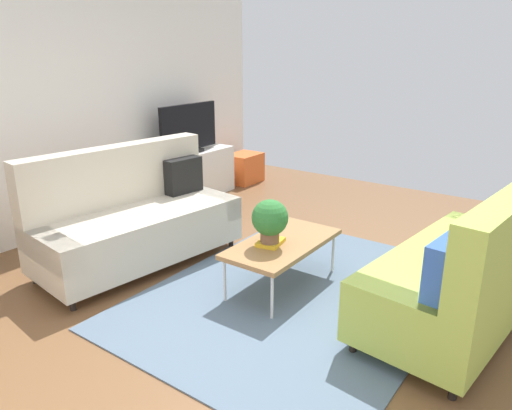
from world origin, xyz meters
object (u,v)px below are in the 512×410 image
vase_0 (153,153)px  bottle_0 (170,151)px  storage_trunk (244,168)px  potted_plant (270,220)px  couch_green (468,270)px  table_book_0 (270,242)px  coffee_table (283,244)px  tv (189,129)px  couch_beige (135,218)px  bottle_1 (175,148)px  tv_console (190,176)px

vase_0 → bottle_0: bearing=-24.9°
storage_trunk → potted_plant: 3.53m
couch_green → table_book_0: (-0.38, 1.47, -0.01)m
coffee_table → tv: tv is taller
table_book_0 → vase_0: bearing=68.4°
couch_beige → vase_0: (1.22, 1.04, 0.28)m
coffee_table → storage_trunk: 3.43m
couch_beige → storage_trunk: 3.05m
storage_trunk → table_book_0: (-2.63, -2.26, 0.22)m
potted_plant → bottle_0: (1.18, 2.33, 0.08)m
table_book_0 → vase_0: (0.95, 2.41, 0.28)m
storage_trunk → potted_plant: (-2.66, -2.27, 0.43)m
couch_beige → table_book_0: couch_beige is taller
couch_beige → bottle_1: size_ratio=8.53×
couch_green → bottle_0: size_ratio=10.91×
potted_plant → couch_green: bearing=-74.2°
table_book_0 → bottle_0: bearing=63.7°
tv_console → vase_0: vase_0 is taller
tv_console → bottle_1: bearing=-172.2°
storage_trunk → bottle_0: (-1.49, 0.06, 0.51)m
bottle_0 → storage_trunk: bearing=-2.3°
coffee_table → tv_console: 2.80m
tv_console → bottle_1: (-0.29, -0.04, 0.44)m
couch_green → vase_0: 3.93m
couch_beige → coffee_table: size_ratio=1.81×
couch_beige → tv_console: size_ratio=1.42×
vase_0 → couch_green: bearing=-98.4°
couch_green → storage_trunk: couch_green is taller
tv_console → potted_plant: bearing=-123.4°
couch_green → vase_0: size_ratio=12.21×
couch_beige → table_book_0: (0.27, -1.36, -0.00)m
potted_plant → vase_0: size_ratio=2.43×
tv_console → couch_beige: bearing=-151.2°
storage_trunk → potted_plant: bearing=-139.5°
couch_beige → bottle_1: couch_beige is taller
couch_beige → potted_plant: (0.24, -1.38, 0.21)m
coffee_table → table_book_0: (-0.11, 0.05, 0.04)m
couch_green → bottle_1: couch_green is taller
tv_console → storage_trunk: tv_console is taller
tv → vase_0: tv is taller
tv_console → tv: size_ratio=1.40×
table_book_0 → bottle_1: bottle_1 is taller
couch_green → tv: 4.01m
table_book_0 → bottle_0: size_ratio=1.32×
couch_beige → bottle_1: (1.51, 0.95, 0.32)m
couch_green → tv: tv is taller
couch_beige → tv: tv is taller
tv_console → couch_green: bearing=-106.7°
storage_trunk → bottle_1: size_ratio=2.23×
coffee_table → tv_console: (1.43, 2.41, -0.07)m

